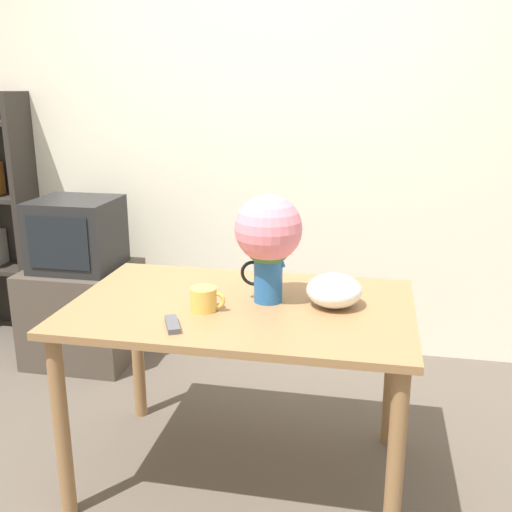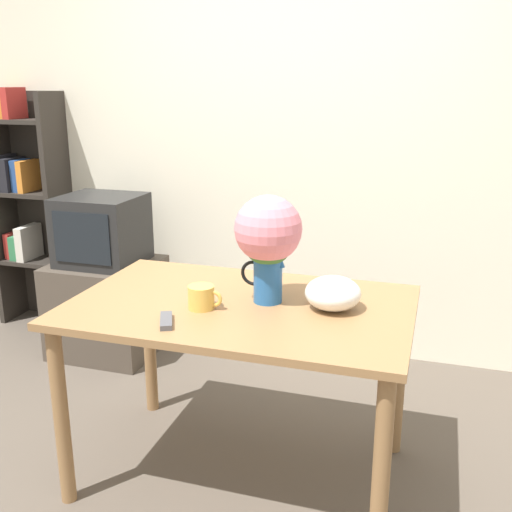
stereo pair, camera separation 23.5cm
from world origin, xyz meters
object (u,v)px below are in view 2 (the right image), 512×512
flower_vase (268,237)px  coffee_mug (202,297)px  tv_set (102,230)px  white_bowl (333,293)px

flower_vase → coffee_mug: 0.35m
coffee_mug → tv_set: size_ratio=0.30×
coffee_mug → tv_set: 1.49m
coffee_mug → tv_set: bearing=136.0°
flower_vase → tv_set: bearing=145.6°
flower_vase → coffee_mug: bearing=-145.8°
coffee_mug → white_bowl: size_ratio=0.63×
coffee_mug → tv_set: (-1.07, 1.03, -0.05)m
tv_set → flower_vase: bearing=-34.4°
white_bowl → tv_set: 1.79m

